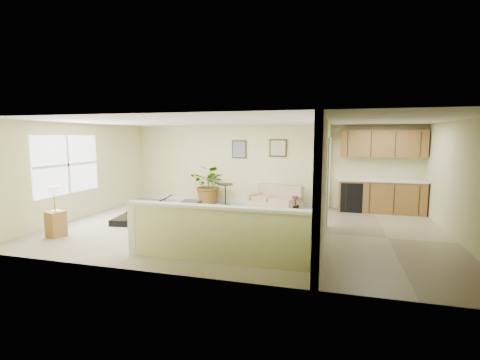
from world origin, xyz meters
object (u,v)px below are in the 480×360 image
(piano_bench, at_px, (188,214))
(palm_plant, at_px, (209,185))
(piano, at_px, (148,198))
(loveseat, at_px, (274,197))
(accent_table, at_px, (225,192))
(lamp_stand, at_px, (55,215))
(small_plant, at_px, (295,205))

(piano_bench, xyz_separation_m, palm_plant, (-0.46, 2.74, 0.33))
(piano, distance_m, palm_plant, 2.62)
(loveseat, relative_size, accent_table, 2.77)
(piano_bench, bearing_deg, lamp_stand, -145.21)
(palm_plant, xyz_separation_m, lamp_stand, (-1.90, -4.38, -0.15))
(piano, xyz_separation_m, small_plant, (3.54, 1.96, -0.37))
(piano_bench, distance_m, palm_plant, 2.80)
(lamp_stand, bearing_deg, piano, 58.49)
(piano, xyz_separation_m, accent_table, (1.35, 2.32, -0.13))
(piano, distance_m, small_plant, 4.07)
(accent_table, relative_size, palm_plant, 0.55)
(accent_table, distance_m, small_plant, 2.24)
(loveseat, distance_m, palm_plant, 2.13)
(small_plant, height_order, lamp_stand, lamp_stand)
(small_plant, bearing_deg, loveseat, 146.71)
(loveseat, height_order, palm_plant, palm_plant)
(accent_table, bearing_deg, piano_bench, -92.96)
(loveseat, bearing_deg, small_plant, -9.57)
(piano_bench, bearing_deg, palm_plant, 99.63)
(small_plant, xyz_separation_m, lamp_stand, (-4.69, -3.84, 0.26))
(small_plant, bearing_deg, accent_table, 170.90)
(lamp_stand, bearing_deg, palm_plant, 66.59)
(small_plant, bearing_deg, lamp_stand, -140.70)
(palm_plant, bearing_deg, loveseat, -2.66)
(palm_plant, bearing_deg, small_plant, -11.02)
(lamp_stand, bearing_deg, small_plant, 39.30)
(piano, bearing_deg, lamp_stand, -129.76)
(accent_table, xyz_separation_m, palm_plant, (-0.60, 0.19, 0.17))
(piano_bench, bearing_deg, small_plant, 43.35)
(loveseat, height_order, lamp_stand, lamp_stand)
(piano, bearing_deg, palm_plant, 65.12)
(piano, bearing_deg, accent_table, 51.60)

